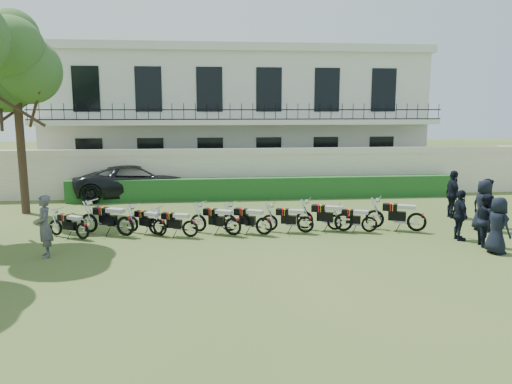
# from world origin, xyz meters

# --- Properties ---
(ground) EXTENTS (100.00, 100.00, 0.00)m
(ground) POSITION_xyz_m (0.00, 0.00, 0.00)
(ground) COLOR #3B5321
(ground) RESTS_ON ground
(perimeter_wall) EXTENTS (30.00, 0.35, 2.30)m
(perimeter_wall) POSITION_xyz_m (0.00, 8.00, 1.17)
(perimeter_wall) COLOR #F2E3CB
(perimeter_wall) RESTS_ON ground
(hedge) EXTENTS (18.00, 0.60, 1.00)m
(hedge) POSITION_xyz_m (1.00, 7.20, 0.50)
(hedge) COLOR #19481B
(hedge) RESTS_ON ground
(building) EXTENTS (20.40, 9.60, 7.40)m
(building) POSITION_xyz_m (0.00, 13.96, 3.71)
(building) COLOR silver
(building) RESTS_ON ground
(tree_west_near) EXTENTS (3.40, 3.20, 7.90)m
(tree_west_near) POSITION_xyz_m (-8.96, 5.00, 5.89)
(tree_west_near) COLOR #473323
(tree_west_near) RESTS_ON ground
(motorcycle_0) EXTENTS (1.50, 0.95, 0.93)m
(motorcycle_0) POSITION_xyz_m (-5.75, 0.50, 0.43)
(motorcycle_0) COLOR black
(motorcycle_0) RESTS_ON ground
(motorcycle_1) EXTENTS (1.93, 1.03, 1.14)m
(motorcycle_1) POSITION_xyz_m (-4.44, 0.76, 0.52)
(motorcycle_1) COLOR black
(motorcycle_1) RESTS_ON ground
(motorcycle_2) EXTENTS (1.51, 1.03, 0.95)m
(motorcycle_2) POSITION_xyz_m (-3.32, 0.70, 0.44)
(motorcycle_2) COLOR black
(motorcycle_2) RESTS_ON ground
(motorcycle_3) EXTENTS (1.68, 0.76, 0.95)m
(motorcycle_3) POSITION_xyz_m (-2.32, 0.43, 0.44)
(motorcycle_3) COLOR black
(motorcycle_3) RESTS_ON ground
(motorcycle_4) EXTENTS (1.71, 1.03, 1.04)m
(motorcycle_4) POSITION_xyz_m (-0.92, 0.48, 0.48)
(motorcycle_4) COLOR black
(motorcycle_4) RESTS_ON ground
(motorcycle_5) EXTENTS (1.70, 1.00, 1.03)m
(motorcycle_5) POSITION_xyz_m (0.10, 0.44, 0.48)
(motorcycle_5) COLOR black
(motorcycle_5) RESTS_ON ground
(motorcycle_6) EXTENTS (1.74, 0.75, 0.98)m
(motorcycle_6) POSITION_xyz_m (1.53, 0.60, 0.45)
(motorcycle_6) COLOR black
(motorcycle_6) RESTS_ON ground
(motorcycle_7) EXTENTS (1.86, 0.91, 1.08)m
(motorcycle_7) POSITION_xyz_m (2.86, 0.67, 0.50)
(motorcycle_7) COLOR black
(motorcycle_7) RESTS_ON ground
(motorcycle_8) EXTENTS (1.62, 0.75, 0.93)m
(motorcycle_8) POSITION_xyz_m (3.71, 0.46, 0.43)
(motorcycle_8) COLOR black
(motorcycle_8) RESTS_ON ground
(motorcycle_9) EXTENTS (1.89, 1.03, 1.12)m
(motorcycle_9) POSITION_xyz_m (5.33, 0.37, 0.52)
(motorcycle_9) COLOR black
(motorcycle_9) RESTS_ON ground
(suv) EXTENTS (5.95, 3.27, 1.58)m
(suv) POSITION_xyz_m (-4.98, 8.18, 0.79)
(suv) COLOR black
(suv) RESTS_ON ground
(inspector) EXTENTS (0.62, 0.75, 1.77)m
(inspector) POSITION_xyz_m (-6.35, -1.26, 0.89)
(inspector) COLOR #515156
(inspector) RESTS_ON ground
(officer_0) EXTENTS (0.72, 0.92, 1.66)m
(officer_0) POSITION_xyz_m (6.59, -2.27, 0.83)
(officer_0) COLOR black
(officer_0) RESTS_ON ground
(officer_1) EXTENTS (0.75, 0.88, 1.62)m
(officer_1) POSITION_xyz_m (6.74, -1.44, 0.81)
(officer_1) COLOR black
(officer_1) RESTS_ON ground
(officer_2) EXTENTS (0.47, 0.98, 1.63)m
(officer_2) POSITION_xyz_m (6.25, -0.75, 0.81)
(officer_2) COLOR black
(officer_2) RESTS_ON ground
(officer_3) EXTENTS (0.80, 1.00, 1.77)m
(officer_3) POSITION_xyz_m (7.69, 0.37, 0.88)
(officer_3) COLOR black
(officer_3) RESTS_ON ground
(officer_4) EXTENTS (0.86, 0.99, 1.72)m
(officer_4) POSITION_xyz_m (8.19, 0.98, 0.86)
(officer_4) COLOR black
(officer_4) RESTS_ON ground
(officer_5) EXTENTS (0.57, 1.12, 1.84)m
(officer_5) POSITION_xyz_m (7.64, 2.42, 0.92)
(officer_5) COLOR black
(officer_5) RESTS_ON ground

